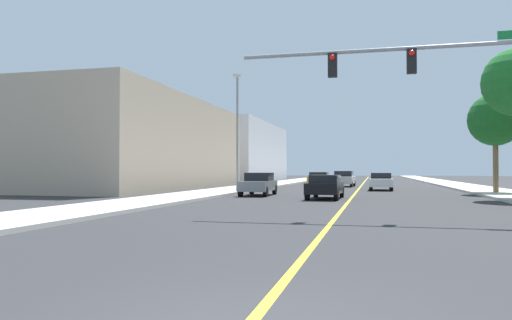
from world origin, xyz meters
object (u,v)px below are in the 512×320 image
Objects in this scene: car_gray at (259,184)px; car_yellow at (319,179)px; car_silver at (344,179)px; car_black at (325,186)px; traffic_signal_mast at (469,78)px; street_lamp at (237,126)px; car_white at (381,181)px; palm_far at (495,120)px.

car_gray is 1.00× the size of car_yellow.
car_gray is (-4.30, -17.77, -0.03)m from car_silver.
traffic_signal_mast is at bearing -59.13° from car_black.
car_gray is (-10.21, 12.72, -3.91)m from traffic_signal_mast.
street_lamp is 16.65m from car_silver.
street_lamp is (-12.48, 15.72, 0.08)m from traffic_signal_mast.
traffic_signal_mast is 23.22m from car_white.
traffic_signal_mast is 1.73× the size of palm_far.
palm_far is at bearing -161.31° from car_gray.
palm_far is (4.91, 18.20, 0.33)m from traffic_signal_mast.
palm_far is at bearing 8.11° from street_lamp.
traffic_signal_mast is 2.77× the size of car_gray.
car_gray is 0.95× the size of car_black.
traffic_signal_mast is 20.08m from street_lamp.
car_gray is (-15.11, -5.48, -4.24)m from palm_far.
car_silver is at bearing 100.95° from traffic_signal_mast.
car_yellow is at bearing 169.13° from car_silver.
car_silver is at bearing 65.98° from street_lamp.
car_white is (-2.51, 22.75, -3.93)m from traffic_signal_mast.
street_lamp reaches higher than palm_far.
car_white is 12.64m from car_gray.
traffic_signal_mast reaches higher than car_white.
car_silver is (6.58, 14.77, -3.95)m from street_lamp.
car_yellow is (-8.37, 31.08, -3.92)m from traffic_signal_mast.
car_silver is 1.09× the size of car_yellow.
traffic_signal_mast is at bearing -83.20° from car_white.
car_yellow is at bearing 125.63° from car_white.
car_white is at bearing 96.30° from traffic_signal_mast.
car_black is at bearing -103.79° from car_white.
car_black is (6.76, -5.58, -4.01)m from street_lamp.
car_gray is at bearing -101.17° from car_silver.
street_lamp is 1.84× the size of car_white.
palm_far is 1.47× the size of car_silver.
traffic_signal_mast is 16.77m from car_gray.
car_white is 13.01m from car_black.
palm_far is 18.98m from car_yellow.
car_gray is at bearing 151.50° from car_black.
street_lamp is at bearing 128.44° from traffic_signal_mast.
car_silver is 1.09× the size of car_gray.
car_black is (-3.21, -12.61, -0.01)m from car_white.
car_white is at bearing -53.88° from car_yellow.
traffic_signal_mast is at bearing -105.09° from palm_far.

